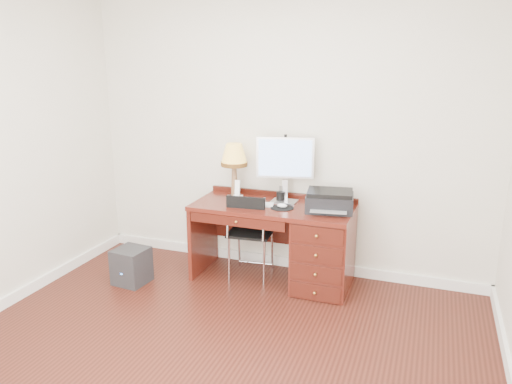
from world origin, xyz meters
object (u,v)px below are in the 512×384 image
at_px(printer, 330,201).
at_px(equipment_box, 131,266).
at_px(leg_lamp, 234,158).
at_px(desk, 305,243).
at_px(monitor, 286,161).
at_px(chair, 249,228).
at_px(phone, 237,194).

distance_m(printer, equipment_box, 1.97).
relative_size(leg_lamp, equipment_box, 1.56).
xyz_separation_m(desk, monitor, (-0.25, 0.15, 0.73)).
distance_m(desk, leg_lamp, 1.07).
bearing_deg(chair, leg_lamp, 133.06).
xyz_separation_m(desk, leg_lamp, (-0.77, 0.14, 0.73)).
height_order(chair, equipment_box, chair).
height_order(monitor, equipment_box, monitor).
bearing_deg(leg_lamp, printer, -7.14).
bearing_deg(monitor, chair, -155.20).
bearing_deg(leg_lamp, chair, -41.65).
xyz_separation_m(printer, equipment_box, (-1.77, -0.55, -0.67)).
bearing_deg(phone, monitor, 3.08).
xyz_separation_m(monitor, leg_lamp, (-0.52, -0.02, -0.00)).
height_order(desk, chair, chair).
relative_size(monitor, chair, 0.72).
bearing_deg(leg_lamp, equipment_box, -139.80).
bearing_deg(desk, leg_lamp, 169.99).
relative_size(monitor, leg_lamp, 1.17).
xyz_separation_m(monitor, chair, (-0.29, -0.22, -0.62)).
bearing_deg(desk, monitor, 148.23).
bearing_deg(phone, leg_lamp, 116.01).
bearing_deg(printer, desk, 174.62).
xyz_separation_m(desk, phone, (-0.70, 0.04, 0.40)).
xyz_separation_m(desk, chair, (-0.54, -0.06, 0.11)).
bearing_deg(chair, desk, 1.39).
bearing_deg(desk, equipment_box, -161.07).
distance_m(monitor, phone, 0.57).
bearing_deg(phone, chair, -45.54).
relative_size(chair, equipment_box, 2.52).
relative_size(monitor, printer, 1.35).
height_order(monitor, printer, monitor).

